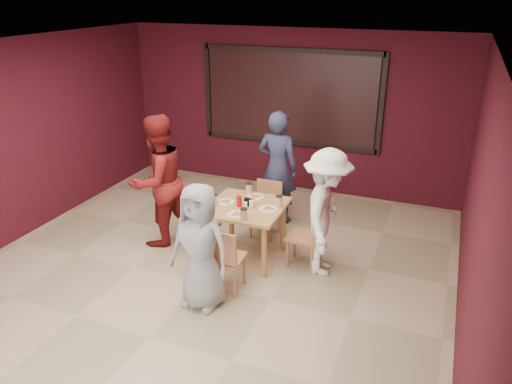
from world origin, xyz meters
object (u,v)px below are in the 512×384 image
at_px(diner_right, 326,213).
at_px(diner_front, 200,247).
at_px(chair_right, 309,233).
at_px(diner_left, 158,181).
at_px(dining_table, 246,212).
at_px(chair_back, 267,205).
at_px(chair_left, 199,219).
at_px(diner_back, 278,167).
at_px(chair_front, 224,257).

bearing_deg(diner_right, diner_front, 131.54).
relative_size(chair_right, diner_left, 0.45).
distance_m(dining_table, diner_left, 1.34).
distance_m(chair_back, diner_left, 1.60).
distance_m(chair_left, diner_front, 1.37).
height_order(chair_back, diner_right, diner_right).
relative_size(chair_back, diner_back, 0.46).
height_order(chair_left, diner_left, diner_left).
relative_size(diner_back, diner_left, 0.94).
distance_m(chair_front, diner_left, 1.69).
bearing_deg(chair_left, chair_right, 4.10).
distance_m(dining_table, diner_front, 1.18).
bearing_deg(diner_right, diner_back, 35.06).
relative_size(chair_left, diner_left, 0.42).
distance_m(diner_back, diner_right, 1.62).
distance_m(dining_table, chair_left, 0.75).
xyz_separation_m(dining_table, diner_right, (1.05, 0.06, 0.15)).
height_order(chair_left, diner_front, diner_front).
xyz_separation_m(dining_table, chair_right, (0.83, 0.10, -0.20)).
height_order(diner_front, diner_back, diner_back).
relative_size(chair_back, chair_left, 1.03).
xyz_separation_m(dining_table, diner_back, (-0.02, 1.27, 0.20)).
relative_size(chair_front, diner_left, 0.46).
xyz_separation_m(chair_left, diner_back, (0.69, 1.28, 0.43)).
relative_size(chair_front, diner_back, 0.49).
xyz_separation_m(chair_right, diner_front, (-0.89, -1.28, 0.27)).
bearing_deg(dining_table, chair_back, 90.07).
xyz_separation_m(chair_right, diner_left, (-2.15, -0.12, 0.45)).
height_order(chair_front, diner_front, diner_front).
relative_size(chair_front, chair_left, 1.09).
distance_m(diner_left, diner_right, 2.38).
bearing_deg(dining_table, chair_left, -179.22).
bearing_deg(chair_left, chair_back, 47.20).
bearing_deg(chair_back, diner_right, -33.56).
relative_size(chair_left, chair_right, 0.93).
bearing_deg(diner_right, chair_back, 49.88).
bearing_deg(diner_left, diner_back, 152.99).
xyz_separation_m(chair_back, diner_back, (-0.02, 0.51, 0.42)).
xyz_separation_m(chair_front, chair_back, (-0.08, 1.63, -0.02)).
height_order(chair_front, chair_right, chair_front).
distance_m(chair_back, diner_back, 0.66).
bearing_deg(chair_left, diner_right, 2.24).
xyz_separation_m(diner_front, diner_back, (0.04, 2.45, 0.13)).
height_order(chair_front, chair_left, chair_front).
bearing_deg(chair_right, diner_right, -10.65).
xyz_separation_m(chair_front, diner_right, (0.98, 0.93, 0.34)).
bearing_deg(dining_table, diner_front, -92.81).
xyz_separation_m(chair_left, chair_right, (1.55, 0.11, 0.03)).
distance_m(chair_front, diner_back, 2.17).
distance_m(chair_back, diner_right, 1.32).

